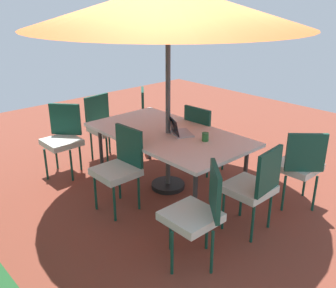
% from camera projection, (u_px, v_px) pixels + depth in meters
% --- Properties ---
extents(ground_plane, '(10.00, 10.00, 0.02)m').
position_uv_depth(ground_plane, '(168.00, 188.00, 5.03)').
color(ground_plane, brown).
extents(dining_table, '(2.11, 1.17, 0.77)m').
position_uv_depth(dining_table, '(168.00, 136.00, 4.76)').
color(dining_table, white).
rests_on(dining_table, ground_plane).
extents(patio_umbrella, '(3.26, 3.26, 2.51)m').
position_uv_depth(patio_umbrella, '(168.00, 6.00, 4.20)').
color(patio_umbrella, '#4C4C4C').
rests_on(patio_umbrella, ground_plane).
extents(chair_south, '(0.46, 0.47, 0.98)m').
position_uv_depth(chair_south, '(203.00, 135.00, 5.30)').
color(chair_south, silver).
rests_on(chair_south, ground_plane).
extents(chair_southeast, '(0.58, 0.58, 0.98)m').
position_uv_depth(chair_southeast, '(152.00, 115.00, 6.21)').
color(chair_southeast, silver).
rests_on(chair_southeast, ground_plane).
extents(chair_southwest, '(0.59, 0.59, 0.98)m').
position_uv_depth(chair_southwest, '(300.00, 164.00, 4.39)').
color(chair_southwest, silver).
rests_on(chair_southwest, ground_plane).
extents(chair_north, '(0.46, 0.47, 0.98)m').
position_uv_depth(chair_north, '(120.00, 165.00, 4.36)').
color(chair_north, silver).
rests_on(chair_north, ground_plane).
extents(chair_west, '(0.48, 0.47, 0.98)m').
position_uv_depth(chair_west, '(254.00, 185.00, 3.90)').
color(chair_west, silver).
rests_on(chair_west, ground_plane).
extents(chair_northwest, '(0.58, 0.59, 0.98)m').
position_uv_depth(chair_northwest, '(198.00, 211.00, 3.44)').
color(chair_northwest, silver).
rests_on(chair_northwest, ground_plane).
extents(chair_northeast, '(0.58, 0.59, 0.98)m').
position_uv_depth(chair_northeast, '(63.00, 136.00, 5.25)').
color(chair_northeast, silver).
rests_on(chair_northeast, ground_plane).
extents(chair_east, '(0.49, 0.48, 0.98)m').
position_uv_depth(chair_east, '(104.00, 124.00, 5.75)').
color(chair_east, silver).
rests_on(chair_east, ground_plane).
extents(laptop, '(0.40, 0.36, 0.21)m').
position_uv_depth(laptop, '(179.00, 131.00, 4.67)').
color(laptop, '#B7B7BC').
rests_on(laptop, dining_table).
extents(cup, '(0.08, 0.08, 0.10)m').
position_uv_depth(cup, '(205.00, 137.00, 4.45)').
color(cup, '#286B33').
rests_on(cup, dining_table).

